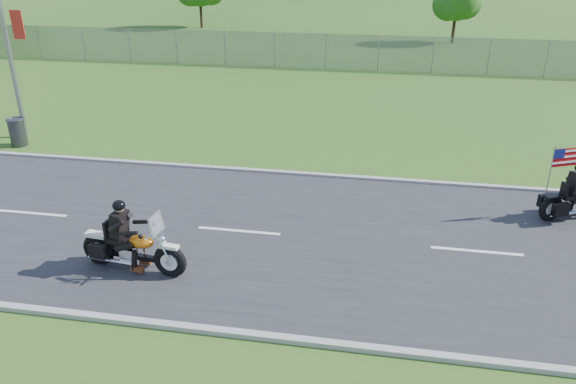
# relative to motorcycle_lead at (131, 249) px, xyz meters

# --- Properties ---
(ground) EXTENTS (420.00, 420.00, 0.00)m
(ground) POSITION_rel_motorcycle_lead_xyz_m (3.94, 2.18, -0.56)
(ground) COLOR #1D4615
(ground) RESTS_ON ground
(road) EXTENTS (120.00, 8.00, 0.04)m
(road) POSITION_rel_motorcycle_lead_xyz_m (3.94, 2.18, -0.54)
(road) COLOR #28282B
(road) RESTS_ON ground
(curb_north) EXTENTS (120.00, 0.18, 0.12)m
(curb_north) POSITION_rel_motorcycle_lead_xyz_m (3.94, 6.23, -0.51)
(curb_north) COLOR #9E9B93
(curb_north) RESTS_ON ground
(curb_south) EXTENTS (120.00, 0.18, 0.12)m
(curb_south) POSITION_rel_motorcycle_lead_xyz_m (3.94, -1.87, -0.51)
(curb_south) COLOR #9E9B93
(curb_south) RESTS_ON ground
(fence) EXTENTS (60.00, 0.03, 2.00)m
(fence) POSITION_rel_motorcycle_lead_xyz_m (-1.06, 22.18, 0.44)
(fence) COLOR gray
(fence) RESTS_ON ground
(tree_fence_near) EXTENTS (3.52, 3.28, 4.75)m
(tree_fence_near) POSITION_rel_motorcycle_lead_xyz_m (9.99, 32.22, 2.41)
(tree_fence_near) COLOR #382316
(tree_fence_near) RESTS_ON ground
(motorcycle_lead) EXTENTS (2.65, 0.83, 1.78)m
(motorcycle_lead) POSITION_rel_motorcycle_lead_xyz_m (0.00, 0.00, 0.00)
(motorcycle_lead) COLOR black
(motorcycle_lead) RESTS_ON ground
(trash_can) EXTENTS (0.72, 0.72, 1.00)m
(trash_can) POSITION_rel_motorcycle_lead_xyz_m (-7.71, 7.25, -0.06)
(trash_can) COLOR #3E3E43
(trash_can) RESTS_ON ground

